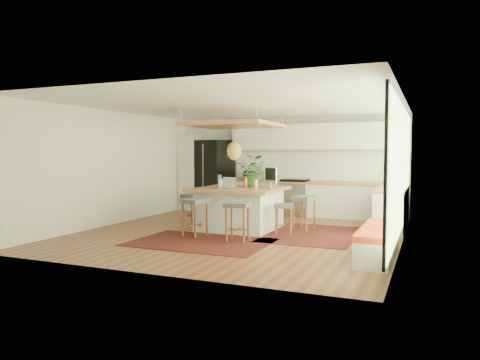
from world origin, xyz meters
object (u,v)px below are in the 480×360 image
at_px(stool_near_left, 195,219).
at_px(stool_near_right, 237,223).
at_px(stool_left_side, 193,210).
at_px(stool_right_back, 304,214).
at_px(island, 240,208).
at_px(stool_right_front, 284,218).
at_px(island_plant, 253,174).
at_px(fridge, 213,179).
at_px(microwave, 254,175).
at_px(monitor, 271,176).
at_px(laptop, 226,183).

xyz_separation_m(stool_near_left, stool_near_right, (1.02, -0.17, 0.00)).
bearing_deg(stool_left_side, stool_right_back, 7.41).
relative_size(island, stool_right_back, 2.48).
relative_size(stool_right_front, island_plant, 0.90).
height_order(stool_left_side, island_plant, island_plant).
xyz_separation_m(fridge, island_plant, (2.10, -2.20, 0.29)).
xyz_separation_m(stool_right_front, microwave, (-1.85, 3.08, 0.74)).
bearing_deg(island_plant, fridge, 133.74).
bearing_deg(monitor, stool_right_back, 56.12).
bearing_deg(island_plant, stool_near_left, -110.00).
xyz_separation_m(stool_near_left, stool_right_back, (1.85, 1.63, 0.00)).
distance_m(monitor, island_plant, 0.58).
relative_size(fridge, island, 1.12).
height_order(laptop, monitor, monitor).
relative_size(monitor, microwave, 1.00).
bearing_deg(laptop, stool_right_back, 41.30).
bearing_deg(monitor, stool_right_front, -10.91).
bearing_deg(monitor, stool_near_right, -53.50).
bearing_deg(island, stool_left_side, 175.76).
bearing_deg(stool_right_back, stool_near_right, -114.91).
bearing_deg(microwave, stool_right_front, -39.08).
distance_m(stool_near_right, stool_left_side, 2.29).
relative_size(stool_right_front, stool_right_back, 0.87).
xyz_separation_m(stool_near_right, laptop, (-0.68, 0.95, 0.70)).
xyz_separation_m(stool_near_right, stool_right_back, (0.83, 1.79, 0.00)).
distance_m(stool_right_back, stool_left_side, 2.63).
height_order(stool_right_front, island_plant, island_plant).
bearing_deg(microwave, laptop, -60.11).
bearing_deg(stool_near_left, fridge, 111.01).
xyz_separation_m(stool_near_left, stool_right_front, (1.64, 0.80, 0.00)).
bearing_deg(laptop, stool_left_side, 167.23).
distance_m(fridge, stool_right_back, 4.07).
bearing_deg(stool_right_back, island, -162.36).
relative_size(fridge, microwave, 4.18).
relative_size(stool_near_right, stool_left_side, 1.05).
relative_size(laptop, monitor, 0.76).
bearing_deg(stool_right_front, laptop, -179.18).
xyz_separation_m(fridge, microwave, (1.28, 0.00, 0.17)).
bearing_deg(island, microwave, 104.71).
height_order(fridge, island_plant, fridge).
bearing_deg(fridge, laptop, -42.06).
relative_size(island, stool_near_left, 2.40).
xyz_separation_m(stool_left_side, microwave, (0.54, 2.59, 0.74)).
xyz_separation_m(stool_near_left, island_plant, (0.61, 1.68, 0.86)).
xyz_separation_m(island, island_plant, (0.12, 0.49, 0.75)).
bearing_deg(stool_right_back, stool_right_front, -104.24).
xyz_separation_m(stool_left_side, island_plant, (1.37, 0.39, 0.86)).
xyz_separation_m(fridge, stool_near_right, (2.51, -4.04, -0.57)).
height_order(stool_right_front, monitor, monitor).
bearing_deg(stool_right_back, fridge, 145.98).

